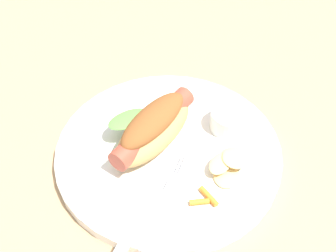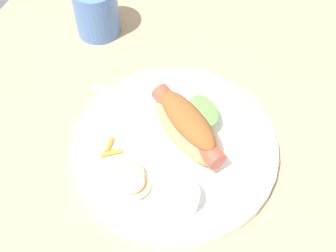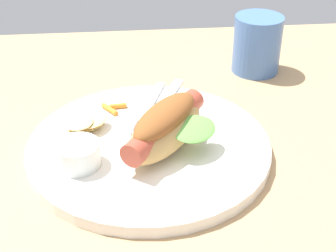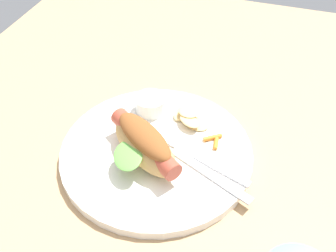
{
  "view_description": "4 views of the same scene",
  "coord_description": "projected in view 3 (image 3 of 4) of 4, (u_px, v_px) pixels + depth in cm",
  "views": [
    {
      "loc": [
        -0.05,
        42.14,
        47.8
      ],
      "look_at": [
        0.0,
        2.2,
        5.77
      ],
      "focal_mm": 47.53,
      "sensor_mm": 36.0,
      "label": 1
    },
    {
      "loc": [
        -35.83,
        -10.71,
        60.29
      ],
      "look_at": [
        1.44,
        4.14,
        3.74
      ],
      "focal_mm": 50.26,
      "sensor_mm": 36.0,
      "label": 2
    },
    {
      "loc": [
        -2.44,
        -49.34,
        36.84
      ],
      "look_at": [
        2.35,
        1.34,
        4.58
      ],
      "focal_mm": 52.71,
      "sensor_mm": 36.0,
      "label": 3
    },
    {
      "loc": [
        41.04,
        17.78,
        48.05
      ],
      "look_at": [
        -1.41,
        4.01,
        5.86
      ],
      "focal_mm": 42.34,
      "sensor_mm": 36.0,
      "label": 4
    }
  ],
  "objects": [
    {
      "name": "ground_plane",
      "position": [
        150.0,
        169.0,
        0.62
      ],
      "size": [
        120.0,
        90.0,
        1.8
      ],
      "primitive_type": "cube",
      "color": "tan"
    },
    {
      "name": "plate",
      "position": [
        152.0,
        147.0,
        0.63
      ],
      "size": [
        30.89,
        30.89,
        1.6
      ],
      "primitive_type": "cylinder",
      "color": "white",
      "rests_on": "ground_plane"
    },
    {
      "name": "hot_dog",
      "position": [
        166.0,
        126.0,
        0.6
      ],
      "size": [
        13.75,
        15.23,
        5.89
      ],
      "rotation": [
        0.0,
        0.0,
        4.09
      ],
      "color": "tan",
      "rests_on": "plate"
    },
    {
      "name": "sauce_ramekin",
      "position": [
        78.0,
        155.0,
        0.58
      ],
      "size": [
        5.38,
        5.38,
        2.95
      ],
      "primitive_type": "cylinder",
      "color": "white",
      "rests_on": "plate"
    },
    {
      "name": "fork",
      "position": [
        149.0,
        106.0,
        0.7
      ],
      "size": [
        5.97,
        14.43,
        0.4
      ],
      "rotation": [
        0.0,
        0.0,
        4.38
      ],
      "color": "silver",
      "rests_on": "plate"
    },
    {
      "name": "knife",
      "position": [
        163.0,
        103.0,
        0.71
      ],
      "size": [
        7.47,
        14.14,
        0.36
      ],
      "primitive_type": "cube",
      "rotation": [
        0.0,
        0.0,
        4.28
      ],
      "color": "silver",
      "rests_on": "plate"
    },
    {
      "name": "chips_pile",
      "position": [
        86.0,
        125.0,
        0.64
      ],
      "size": [
        6.63,
        7.28,
        1.98
      ],
      "color": "#DFBD78",
      "rests_on": "plate"
    },
    {
      "name": "carrot_garnish",
      "position": [
        113.0,
        108.0,
        0.69
      ],
      "size": [
        3.63,
        2.96,
        0.74
      ],
      "color": "orange",
      "rests_on": "plate"
    },
    {
      "name": "drinking_cup",
      "position": [
        257.0,
        44.0,
        0.81
      ],
      "size": [
        7.88,
        7.88,
        9.48
      ],
      "primitive_type": "cylinder",
      "color": "#4770B2",
      "rests_on": "ground_plane"
    }
  ]
}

